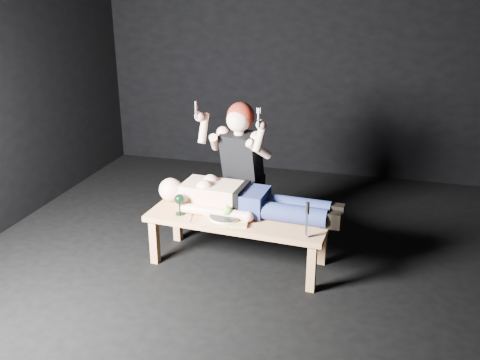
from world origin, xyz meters
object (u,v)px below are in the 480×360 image
(goblet, at_px, (180,204))
(kneeling_woman, at_px, (246,169))
(serving_tray, at_px, (225,219))
(lying_man, at_px, (248,197))
(table, at_px, (238,239))
(carving_knife, at_px, (307,220))

(goblet, bearing_deg, kneeling_woman, 56.92)
(serving_tray, xyz_separation_m, goblet, (-0.40, 0.02, 0.08))
(lying_man, xyz_separation_m, goblet, (-0.54, -0.20, -0.04))
(table, bearing_deg, goblet, -163.82)
(kneeling_woman, height_order, serving_tray, kneeling_woman)
(serving_tray, xyz_separation_m, carving_knife, (0.69, -0.13, 0.13))
(table, height_order, carving_knife, carving_knife)
(kneeling_woman, xyz_separation_m, goblet, (-0.41, -0.63, -0.14))
(lying_man, xyz_separation_m, carving_knife, (0.56, -0.35, 0.01))
(goblet, bearing_deg, serving_tray, -2.21)
(kneeling_woman, bearing_deg, carving_knife, -35.66)
(table, height_order, kneeling_woman, kneeling_woman)
(lying_man, bearing_deg, kneeling_woman, 110.31)
(kneeling_woman, height_order, carving_knife, kneeling_woman)
(table, relative_size, serving_tray, 3.97)
(goblet, bearing_deg, lying_man, 20.72)
(kneeling_woman, height_order, goblet, kneeling_woman)
(lying_man, distance_m, serving_tray, 0.28)
(table, relative_size, kneeling_woman, 1.12)
(lying_man, relative_size, goblet, 8.42)
(carving_knife, bearing_deg, lying_man, 151.85)
(lying_man, xyz_separation_m, kneeling_woman, (-0.13, 0.43, 0.10))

